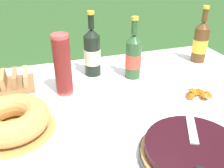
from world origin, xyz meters
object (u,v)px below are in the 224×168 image
object	(u,v)px
cider_bottle_green	(133,56)
juice_bottle_red	(92,52)
berry_tart	(193,153)
bread_board	(4,83)
serving_knife	(196,150)
cup_stack	(63,65)
snack_plate_near	(200,97)
bundt_cake	(12,119)
cider_bottle_amber	(200,42)

from	to	relation	value
cider_bottle_green	juice_bottle_red	bearing A→B (deg)	153.00
berry_tart	bread_board	world-z (taller)	bread_board
serving_knife	juice_bottle_red	distance (m)	0.71
cup_stack	juice_bottle_red	distance (m)	0.22
serving_knife	cup_stack	xyz separation A→B (m)	(-0.29, 0.55, 0.07)
cup_stack	snack_plate_near	distance (m)	0.59
cup_stack	snack_plate_near	size ratio (longest dim) A/B	1.37
serving_knife	bread_board	size ratio (longest dim) A/B	1.32
berry_tart	bread_board	xyz separation A→B (m)	(-0.56, 0.65, -0.00)
bread_board	berry_tart	bearing A→B (deg)	-49.45
serving_knife	bread_board	bearing A→B (deg)	66.37
cup_stack	cider_bottle_green	xyz separation A→B (m)	(0.34, 0.06, -0.02)
bundt_cake	bread_board	world-z (taller)	bundt_cake
bundt_cake	cider_bottle_amber	size ratio (longest dim) A/B	0.94
serving_knife	snack_plate_near	distance (m)	0.39
cider_bottle_green	bread_board	size ratio (longest dim) A/B	1.15
berry_tart	cider_bottle_green	distance (m)	0.58
bundt_cake	cider_bottle_amber	xyz separation A→B (m)	(0.98, 0.33, 0.07)
berry_tart	bundt_cake	bearing A→B (deg)	148.31
serving_knife	cup_stack	bearing A→B (deg)	55.30
berry_tart	cider_bottle_amber	distance (m)	0.81
bundt_cake	cup_stack	xyz separation A→B (m)	(0.21, 0.20, 0.09)
cider_bottle_amber	cider_bottle_green	bearing A→B (deg)	-170.32
bread_board	juice_bottle_red	bearing A→B (deg)	2.41
berry_tart	cider_bottle_green	size ratio (longest dim) A/B	1.08
bread_board	cup_stack	bearing A→B (deg)	-26.82
berry_tart	bundt_cake	distance (m)	0.60
cider_bottle_green	cup_stack	bearing A→B (deg)	-170.83
berry_tart	cup_stack	world-z (taller)	cup_stack
berry_tart	snack_plate_near	world-z (taller)	snack_plate_near
cider_bottle_amber	snack_plate_near	bearing A→B (deg)	-123.78
serving_knife	cup_stack	distance (m)	0.62
serving_knife	snack_plate_near	xyz separation A→B (m)	(0.24, 0.31, -0.05)
bread_board	serving_knife	bearing A→B (deg)	-51.25
bundt_cake	cider_bottle_green	bearing A→B (deg)	25.11
serving_knife	cider_bottle_green	size ratio (longest dim) A/B	1.15
berry_tart	cider_bottle_amber	bearing A→B (deg)	53.97
serving_knife	cider_bottle_green	bearing A→B (deg)	22.20
cup_stack	juice_bottle_red	size ratio (longest dim) A/B	0.84
cup_stack	cider_bottle_amber	xyz separation A→B (m)	(0.77, 0.13, -0.02)
juice_bottle_red	snack_plate_near	size ratio (longest dim) A/B	1.62
cider_bottle_amber	juice_bottle_red	world-z (taller)	juice_bottle_red
cup_stack	juice_bottle_red	world-z (taller)	juice_bottle_red
bundt_cake	bread_board	size ratio (longest dim) A/B	1.12
serving_knife	bundt_cake	size ratio (longest dim) A/B	1.18
cider_bottle_amber	serving_knife	bearing A→B (deg)	-125.73
serving_knife	bundt_cake	xyz separation A→B (m)	(-0.50, 0.34, -0.02)
cider_bottle_amber	snack_plate_near	distance (m)	0.45
cider_bottle_green	bread_board	bearing A→B (deg)	172.98
berry_tart	snack_plate_near	size ratio (longest dim) A/B	1.65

